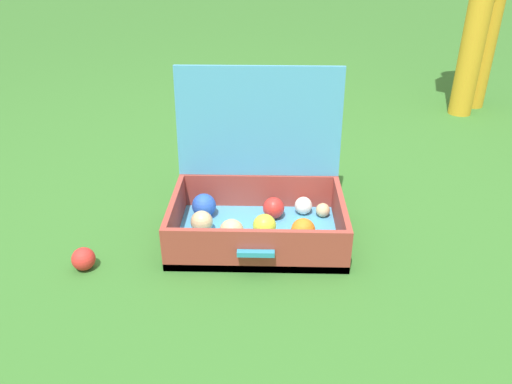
# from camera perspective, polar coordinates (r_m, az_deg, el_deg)

# --- Properties ---
(ground_plane) EXTENTS (16.00, 16.00, 0.00)m
(ground_plane) POSITION_cam_1_polar(r_m,az_deg,el_deg) (1.72, 1.12, -4.13)
(ground_plane) COLOR #336B28
(open_suitcase) EXTENTS (0.56, 0.44, 0.52)m
(open_suitcase) POSITION_cam_1_polar(r_m,az_deg,el_deg) (1.65, -0.00, -1.05)
(open_suitcase) COLOR #4799C6
(open_suitcase) RESTS_ON ground
(stray_ball_on_grass) EXTENTS (0.07, 0.07, 0.07)m
(stray_ball_on_grass) POSITION_cam_1_polar(r_m,az_deg,el_deg) (1.60, -19.29, -7.23)
(stray_ball_on_grass) COLOR red
(stray_ball_on_grass) RESTS_ON ground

